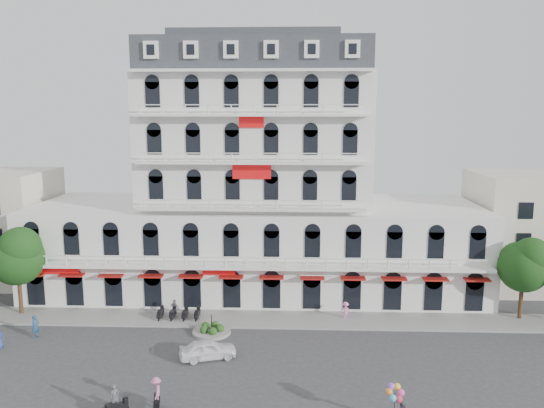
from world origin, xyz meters
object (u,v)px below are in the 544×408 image
(rider_west, at_px, (115,402))
(balloon_vendor, at_px, (399,405))
(parked_car, at_px, (208,349))
(rider_center, at_px, (156,393))

(rider_west, bearing_deg, balloon_vendor, -41.53)
(parked_car, bearing_deg, rider_center, 147.15)
(balloon_vendor, bearing_deg, parked_car, 146.88)
(rider_west, bearing_deg, rider_center, -24.97)
(parked_car, xyz_separation_m, balloon_vendor, (12.58, -8.20, 0.57))
(rider_west, relative_size, balloon_vendor, 0.84)
(parked_car, distance_m, balloon_vendor, 15.03)
(balloon_vendor, bearing_deg, rider_west, 178.82)
(rider_center, bearing_deg, balloon_vendor, 74.10)
(parked_car, distance_m, rider_center, 7.50)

